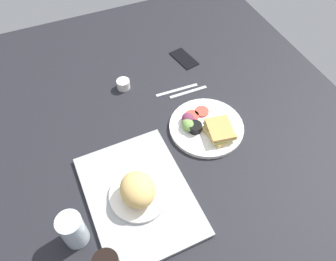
% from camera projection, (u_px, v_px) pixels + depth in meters
% --- Properties ---
extents(ground_plane, '(1.90, 1.50, 0.03)m').
position_uv_depth(ground_plane, '(177.00, 141.00, 1.25)').
color(ground_plane, black).
extents(serving_tray, '(0.46, 0.34, 0.02)m').
position_uv_depth(serving_tray, '(139.00, 195.00, 1.09)').
color(serving_tray, '#9EA0A3').
rests_on(serving_tray, ground_plane).
extents(bread_plate_near, '(0.20, 0.20, 0.10)m').
position_uv_depth(bread_plate_near, '(138.00, 191.00, 1.04)').
color(bread_plate_near, white).
rests_on(bread_plate_near, serving_tray).
extents(plate_with_salad, '(0.29, 0.29, 0.05)m').
position_uv_depth(plate_with_salad, '(206.00, 126.00, 1.26)').
color(plate_with_salad, white).
rests_on(plate_with_salad, ground_plane).
extents(drinking_glass, '(0.08, 0.08, 0.13)m').
position_uv_depth(drinking_glass, '(73.00, 230.00, 0.96)').
color(drinking_glass, silver).
rests_on(drinking_glass, ground_plane).
extents(espresso_cup, '(0.06, 0.06, 0.04)m').
position_uv_depth(espresso_cup, '(123.00, 84.00, 1.39)').
color(espresso_cup, silver).
rests_on(espresso_cup, ground_plane).
extents(fork, '(0.02, 0.17, 0.01)m').
position_uv_depth(fork, '(188.00, 92.00, 1.39)').
color(fork, '#B7B7BC').
rests_on(fork, ground_plane).
extents(knife, '(0.02, 0.19, 0.01)m').
position_uv_depth(knife, '(177.00, 90.00, 1.40)').
color(knife, '#B7B7BC').
rests_on(knife, ground_plane).
extents(cell_phone, '(0.16, 0.10, 0.01)m').
position_uv_depth(cell_phone, '(184.00, 58.00, 1.52)').
color(cell_phone, black).
rests_on(cell_phone, ground_plane).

